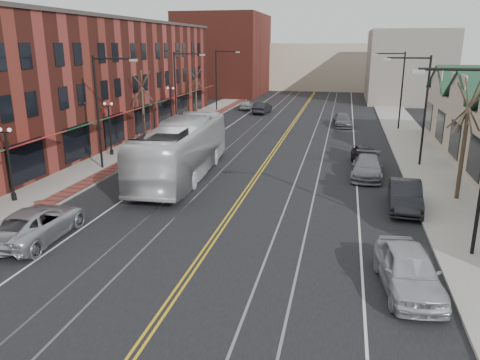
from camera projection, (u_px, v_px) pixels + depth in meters
The scene contains 30 objects.
ground at pixel (174, 296), 17.17m from camera, with size 160.00×160.00×0.00m, color black.
sidewalk_left at pixel (121, 156), 38.39m from camera, with size 4.00×120.00×0.15m, color gray.
sidewalk_right at pixel (431, 173), 33.39m from camera, with size 4.00×120.00×0.15m, color gray.
building_left at pixel (83, 81), 44.89m from camera, with size 10.00×50.00×11.00m, color maroon.
backdrop_left at pixel (224, 55), 84.13m from camera, with size 14.00×18.00×14.00m, color maroon.
backdrop_mid at pixel (318, 66), 95.55m from camera, with size 22.00×14.00×9.00m, color #BFB193.
backdrop_right at pixel (407, 66), 73.40m from camera, with size 12.00×16.00×11.00m, color slate.
streetlight_l_1 at pixel (103, 101), 33.06m from camera, with size 3.33×0.25×8.00m.
streetlight_l_2 at pixel (179, 83), 48.05m from camera, with size 3.33×0.25×8.00m.
streetlight_l_3 at pixel (219, 74), 63.04m from camera, with size 3.33×0.25×8.00m.
streetlight_r_0 at pixel (476, 143), 19.08m from camera, with size 3.33×0.25×8.00m.
streetlight_r_1 at pixel (420, 99), 34.07m from camera, with size 3.33×0.25×8.00m.
streetlight_r_2 at pixel (398, 82), 49.06m from camera, with size 3.33×0.25×8.00m.
lamppost_l_1 at pixel (10, 166), 26.72m from camera, with size 0.84×0.28×4.27m.
lamppost_l_2 at pixel (110, 130), 37.96m from camera, with size 0.84×0.28×4.27m.
lamppost_l_3 at pixel (171, 108), 51.08m from camera, with size 0.84×0.28×4.27m.
tree_left_near at pixel (143, 105), 43.15m from camera, with size 1.78×1.37×6.48m.
tree_left_far at pixel (196, 91), 58.21m from camera, with size 1.66×1.28×6.02m.
tree_right_mid at pixel (465, 138), 26.63m from camera, with size 1.90×1.46×6.93m.
manhole_far at pixel (39, 202), 26.96m from camera, with size 0.60×0.60×0.02m, color #592D19.
traffic_signal at pixel (154, 121), 41.21m from camera, with size 0.18×0.15×3.80m.
transit_bus at pixel (182, 150), 32.01m from camera, with size 3.26×13.95×3.88m, color silver.
parked_suv at pixel (37, 223), 22.03m from camera, with size 2.61×5.67×1.57m, color #ABACB3.
parked_car_a at pixel (408, 270), 17.40m from camera, with size 1.98×4.91×1.67m, color #B4B5BB.
parked_car_b at pixel (405, 196), 26.03m from camera, with size 1.67×4.78×1.57m, color black.
parked_car_c at pixel (367, 167), 32.26m from camera, with size 2.07×5.08×1.47m, color slate.
parked_car_d at pixel (366, 156), 35.42m from camera, with size 1.82×4.52×1.54m, color black.
distant_car_left at pixel (262, 108), 61.84m from camera, with size 1.59×4.55×1.50m, color black.
distant_car_right at pixel (343, 120), 52.30m from camera, with size 1.93×4.74×1.38m, color #59595F.
distant_car_far at pixel (247, 105), 65.78m from camera, with size 1.61×4.01×1.37m, color #999DA0.
Camera 1 is at (5.68, -14.39, 8.93)m, focal length 35.00 mm.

